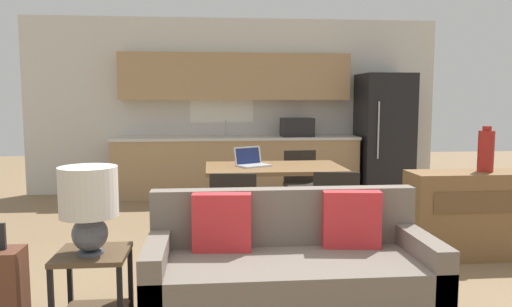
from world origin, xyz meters
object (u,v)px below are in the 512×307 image
object	(u,v)px
couch	(289,268)
credenza	(473,214)
side_table	(93,278)
dining_chair_near_right	(334,210)
refrigerator	(384,135)
dining_table	(274,173)
dining_chair_near_left	(234,212)
laptop	(251,161)
vase	(486,150)
table_lamp	(89,201)
dining_chair_far_right	(302,181)

from	to	relation	value
couch	credenza	size ratio (longest dim) A/B	1.56
side_table	credenza	bearing A→B (deg)	20.78
couch	dining_chair_near_right	distance (m)	1.25
refrigerator	dining_table	world-z (taller)	refrigerator
dining_chair_near_right	side_table	bearing A→B (deg)	41.18
couch	dining_chair_near_left	bearing A→B (deg)	106.29
dining_table	dining_chair_near_left	distance (m)	0.97
couch	laptop	world-z (taller)	laptop
side_table	vase	world-z (taller)	vase
credenza	laptop	size ratio (longest dim) A/B	3.00
side_table	couch	bearing A→B (deg)	4.31
dining_table	dining_chair_near_right	distance (m)	0.96
table_lamp	vase	world-z (taller)	vase
dining_chair_far_right	side_table	bearing A→B (deg)	-128.35
vase	dining_chair_near_right	distance (m)	1.51
side_table	laptop	size ratio (longest dim) A/B	1.27
dining_table	side_table	world-z (taller)	dining_table
refrigerator	dining_chair_near_left	world-z (taller)	refrigerator
couch	dining_chair_near_left	world-z (taller)	dining_chair_near_left
credenza	vase	size ratio (longest dim) A/B	2.87
refrigerator	credenza	distance (m)	3.13
refrigerator	side_table	size ratio (longest dim) A/B	3.60
refrigerator	couch	distance (m)	4.74
table_lamp	laptop	distance (m)	2.40
couch	credenza	xyz separation A→B (m)	(1.90, 1.11, 0.06)
table_lamp	dining_chair_near_right	size ratio (longest dim) A/B	0.65
refrigerator	side_table	bearing A→B (deg)	-128.51
dining_chair_far_right	laptop	world-z (taller)	laptop
vase	couch	bearing A→B (deg)	-150.96
dining_table	laptop	world-z (taller)	laptop
couch	vase	xyz separation A→B (m)	(2.00, 1.11, 0.66)
refrigerator	laptop	world-z (taller)	refrigerator
table_lamp	dining_table	bearing A→B (deg)	55.44
refrigerator	laptop	distance (m)	3.16
refrigerator	dining_chair_far_right	world-z (taller)	refrigerator
refrigerator	couch	size ratio (longest dim) A/B	0.98
couch	dining_chair_near_right	world-z (taller)	dining_chair_near_right
laptop	table_lamp	bearing A→B (deg)	-147.64
table_lamp	dining_chair_far_right	distance (m)	3.39
dining_chair_near_right	credenza	bearing A→B (deg)	-170.73
credenza	dining_chair_near_left	xyz separation A→B (m)	(-2.22, -0.02, 0.07)
side_table	dining_chair_far_right	distance (m)	3.34
dining_table	dining_chair_near_right	world-z (taller)	dining_chair_near_right
couch	vase	bearing A→B (deg)	29.04
table_lamp	dining_chair_near_right	distance (m)	2.26
refrigerator	table_lamp	size ratio (longest dim) A/B	3.37
dining_chair_far_right	laptop	distance (m)	1.05
dining_table	laptop	xyz separation A→B (m)	(-0.24, 0.04, 0.12)
table_lamp	credenza	bearing A→B (deg)	21.41
credenza	table_lamp	bearing A→B (deg)	-158.59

